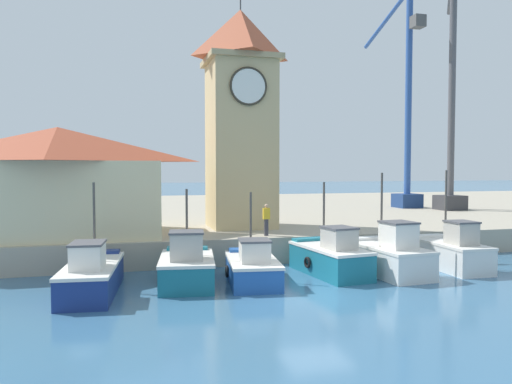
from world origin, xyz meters
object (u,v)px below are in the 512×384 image
object	(u,v)px
fishing_boat_far_left	(92,275)
port_crane_far	(452,108)
fishing_boat_center	(389,256)
warehouse_left	(58,180)
fishing_boat_mid_left	(330,257)
port_crane_near	(406,123)
fishing_boat_left_outer	(187,266)
clock_tower	(241,114)
fishing_boat_left_inner	(252,267)
dock_worker_near_tower	(266,219)
fishing_boat_mid_right	(452,252)

from	to	relation	value
fishing_boat_far_left	port_crane_far	distance (m)	33.07
fishing_boat_center	warehouse_left	world-z (taller)	warehouse_left
fishing_boat_mid_left	port_crane_near	world-z (taller)	port_crane_near
fishing_boat_left_outer	clock_tower	xyz separation A→B (m)	(4.18, 8.19, 7.16)
fishing_boat_left_outer	port_crane_far	world-z (taller)	port_crane_far
fishing_boat_mid_left	port_crane_far	world-z (taller)	port_crane_far
port_crane_near	port_crane_far	distance (m)	4.01
clock_tower	port_crane_far	size ratio (longest dim) A/B	0.66
port_crane_near	port_crane_far	bearing A→B (deg)	-55.86
fishing_boat_left_outer	fishing_boat_left_inner	distance (m)	2.69
warehouse_left	fishing_boat_far_left	bearing A→B (deg)	-74.81
fishing_boat_mid_left	port_crane_near	xyz separation A→B (m)	(15.18, 18.55, 7.94)
fishing_boat_far_left	port_crane_near	size ratio (longest dim) A/B	0.28
fishing_boat_center	port_crane_near	distance (m)	24.26
fishing_boat_far_left	port_crane_far	bearing A→B (deg)	30.47
fishing_boat_left_outer	clock_tower	size ratio (longest dim) A/B	0.31
fishing_boat_left_inner	warehouse_left	xyz separation A→B (m)	(-8.31, 7.14, 3.48)
fishing_boat_center	dock_worker_near_tower	distance (m)	6.42
fishing_boat_left_outer	fishing_boat_center	world-z (taller)	fishing_boat_center
fishing_boat_center	clock_tower	world-z (taller)	clock_tower
fishing_boat_mid_right	clock_tower	xyz separation A→B (m)	(-8.28, 8.22, 7.11)
fishing_boat_mid_left	dock_worker_near_tower	bearing A→B (deg)	115.68
fishing_boat_far_left	fishing_boat_left_inner	xyz separation A→B (m)	(6.32, 0.18, -0.07)
fishing_boat_left_outer	dock_worker_near_tower	size ratio (longest dim) A/B	2.68
fishing_boat_mid_right	fishing_boat_left_inner	bearing A→B (deg)	-178.30
fishing_boat_left_outer	port_crane_far	xyz separation A→B (m)	(23.79, 15.63, 8.93)
fishing_boat_center	port_crane_near	xyz separation A→B (m)	(12.62, 19.15, 7.90)
fishing_boat_mid_right	warehouse_left	xyz separation A→B (m)	(-18.10, 6.85, 3.32)
fishing_boat_mid_left	port_crane_far	size ratio (longest dim) A/B	0.22
fishing_boat_left_inner	fishing_boat_center	xyz separation A→B (m)	(6.32, 0.02, 0.18)
fishing_boat_left_outer	port_crane_near	world-z (taller)	port_crane_near
fishing_boat_mid_right	port_crane_near	xyz separation A→B (m)	(9.14, 18.88, 7.92)
fishing_boat_far_left	clock_tower	xyz separation A→B (m)	(7.83, 8.70, 7.20)
fishing_boat_left_inner	fishing_boat_center	distance (m)	6.32
port_crane_far	fishing_boat_mid_left	bearing A→B (deg)	-138.54
fishing_boat_left_inner	dock_worker_near_tower	world-z (taller)	fishing_boat_left_inner
port_crane_far	dock_worker_near_tower	bearing A→B (deg)	-149.16
fishing_boat_left_inner	fishing_boat_mid_right	bearing A→B (deg)	1.70
fishing_boat_left_outer	clock_tower	world-z (taller)	clock_tower
fishing_boat_left_outer	port_crane_near	xyz separation A→B (m)	(21.60, 18.85, 7.96)
fishing_boat_left_inner	port_crane_far	bearing A→B (deg)	37.08
fishing_boat_far_left	dock_worker_near_tower	distance (m)	9.56
clock_tower	port_crane_near	xyz separation A→B (m)	(17.42, 10.66, 0.80)
fishing_boat_mid_right	clock_tower	size ratio (longest dim) A/B	0.33
fishing_boat_mid_right	dock_worker_near_tower	bearing A→B (deg)	152.03
fishing_boat_far_left	fishing_boat_left_inner	world-z (taller)	fishing_boat_far_left
fishing_boat_left_inner	fishing_boat_far_left	bearing A→B (deg)	-178.33
fishing_boat_mid_left	warehouse_left	distance (m)	14.11
fishing_boat_center	dock_worker_near_tower	size ratio (longest dim) A/B	2.83
clock_tower	port_crane_near	bearing A→B (deg)	31.46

